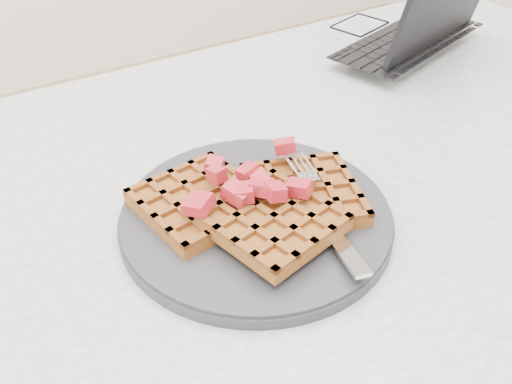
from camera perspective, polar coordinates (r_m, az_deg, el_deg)
table at (r=0.73m, az=8.44°, el=-5.67°), size 1.20×0.80×0.75m
plate at (r=0.58m, az=-0.00°, el=-2.52°), size 0.28×0.28×0.02m
waffles at (r=0.56m, az=0.22°, el=-1.22°), size 0.23×0.20×0.03m
strawberry_pile at (r=0.55m, az=-0.00°, el=1.16°), size 0.15×0.15×0.02m
fork at (r=0.56m, az=6.33°, el=-1.95°), size 0.07×0.18×0.02m
laptop at (r=0.97m, az=14.15°, el=15.61°), size 0.33×0.28×0.20m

